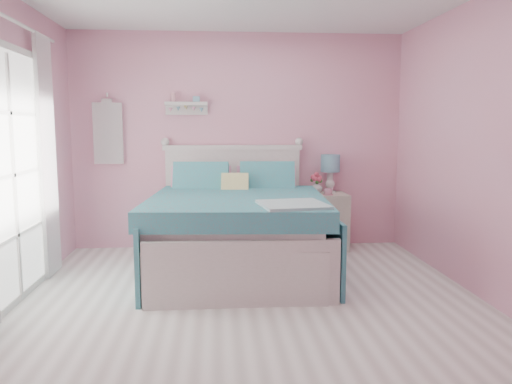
{
  "coord_description": "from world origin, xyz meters",
  "views": [
    {
      "loc": [
        -0.28,
        -3.87,
        1.48
      ],
      "look_at": [
        0.13,
        1.2,
        0.81
      ],
      "focal_mm": 35.0,
      "sensor_mm": 36.0,
      "label": 1
    }
  ],
  "objects": [
    {
      "name": "floor",
      "position": [
        0.0,
        0.0,
        0.0
      ],
      "size": [
        4.5,
        4.5,
        0.0
      ],
      "primitive_type": "plane",
      "color": "beige",
      "rests_on": "ground"
    },
    {
      "name": "room_shell",
      "position": [
        0.0,
        0.0,
        1.58
      ],
      "size": [
        4.5,
        4.5,
        4.5
      ],
      "color": "pink",
      "rests_on": "floor"
    },
    {
      "name": "bed",
      "position": [
        -0.08,
        1.16,
        0.42
      ],
      "size": [
        1.83,
        2.22,
        1.26
      ],
      "rotation": [
        0.0,
        0.0,
        -0.07
      ],
      "color": "silver",
      "rests_on": "floor"
    },
    {
      "name": "nightstand",
      "position": [
        1.06,
        2.0,
        0.34
      ],
      "size": [
        0.47,
        0.46,
        0.68
      ],
      "color": "beige",
      "rests_on": "floor"
    },
    {
      "name": "table_lamp",
      "position": [
        1.11,
        2.11,
        1.0
      ],
      "size": [
        0.23,
        0.23,
        0.46
      ],
      "color": "white",
      "rests_on": "nightstand"
    },
    {
      "name": "vase",
      "position": [
        0.93,
        2.03,
        0.76
      ],
      "size": [
        0.15,
        0.15,
        0.15
      ],
      "primitive_type": "imported",
      "rotation": [
        0.0,
        0.0,
        -0.02
      ],
      "color": "silver",
      "rests_on": "nightstand"
    },
    {
      "name": "teacup",
      "position": [
        1.03,
        1.86,
        0.72
      ],
      "size": [
        0.12,
        0.12,
        0.08
      ],
      "primitive_type": "imported",
      "rotation": [
        0.0,
        0.0,
        -0.25
      ],
      "color": "pink",
      "rests_on": "nightstand"
    },
    {
      "name": "roses",
      "position": [
        0.92,
        2.02,
        0.87
      ],
      "size": [
        0.14,
        0.11,
        0.12
      ],
      "color": "#D74963",
      "rests_on": "vase"
    },
    {
      "name": "wall_shelf",
      "position": [
        -0.63,
        2.19,
        1.73
      ],
      "size": [
        0.5,
        0.15,
        0.25
      ],
      "color": "silver",
      "rests_on": "room_shell"
    },
    {
      "name": "hanging_dress",
      "position": [
        -1.55,
        2.18,
        1.4
      ],
      "size": [
        0.34,
        0.03,
        0.72
      ],
      "primitive_type": "cube",
      "color": "white",
      "rests_on": "room_shell"
    },
    {
      "name": "french_door",
      "position": [
        -1.97,
        0.4,
        1.07
      ],
      "size": [
        0.04,
        1.32,
        2.16
      ],
      "color": "silver",
      "rests_on": "floor"
    },
    {
      "name": "curtain_far",
      "position": [
        -1.92,
        1.14,
        1.18
      ],
      "size": [
        0.04,
        0.4,
        2.32
      ],
      "primitive_type": "cube",
      "color": "white",
      "rests_on": "floor"
    }
  ]
}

